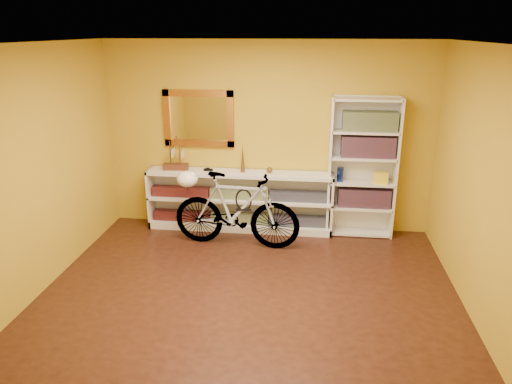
# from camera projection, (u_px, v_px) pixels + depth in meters

# --- Properties ---
(floor) EXTENTS (4.50, 4.00, 0.01)m
(floor) POSITION_uv_depth(u_px,v_px,m) (248.00, 297.00, 5.13)
(floor) COLOR black
(floor) RESTS_ON ground
(ceiling) EXTENTS (4.50, 4.00, 0.01)m
(ceiling) POSITION_uv_depth(u_px,v_px,m) (247.00, 43.00, 4.28)
(ceiling) COLOR silver
(ceiling) RESTS_ON ground
(back_wall) EXTENTS (4.50, 0.01, 2.60)m
(back_wall) POSITION_uv_depth(u_px,v_px,m) (267.00, 138.00, 6.58)
(back_wall) COLOR #B8921B
(back_wall) RESTS_ON ground
(left_wall) EXTENTS (0.01, 4.00, 2.60)m
(left_wall) POSITION_uv_depth(u_px,v_px,m) (33.00, 173.00, 4.96)
(left_wall) COLOR #B8921B
(left_wall) RESTS_ON ground
(right_wall) EXTENTS (0.01, 4.00, 2.60)m
(right_wall) POSITION_uv_depth(u_px,v_px,m) (487.00, 190.00, 4.45)
(right_wall) COLOR #B8921B
(right_wall) RESTS_ON ground
(gilt_mirror) EXTENTS (0.98, 0.06, 0.78)m
(gilt_mirror) POSITION_uv_depth(u_px,v_px,m) (199.00, 119.00, 6.57)
(gilt_mirror) COLOR #97591B
(gilt_mirror) RESTS_ON back_wall
(wall_socket) EXTENTS (0.09, 0.02, 0.09)m
(wall_socket) POSITION_uv_depth(u_px,v_px,m) (329.00, 212.00, 6.80)
(wall_socket) COLOR silver
(wall_socket) RESTS_ON back_wall
(console_unit) EXTENTS (2.60, 0.35, 0.85)m
(console_unit) POSITION_uv_depth(u_px,v_px,m) (240.00, 201.00, 6.73)
(console_unit) COLOR silver
(console_unit) RESTS_ON floor
(cd_row_lower) EXTENTS (2.50, 0.13, 0.14)m
(cd_row_lower) POSITION_uv_depth(u_px,v_px,m) (240.00, 218.00, 6.80)
(cd_row_lower) COLOR black
(cd_row_lower) RESTS_ON console_unit
(cd_row_upper) EXTENTS (2.50, 0.13, 0.14)m
(cd_row_upper) POSITION_uv_depth(u_px,v_px,m) (239.00, 194.00, 6.68)
(cd_row_upper) COLOR navy
(cd_row_upper) RESTS_ON console_unit
(model_ship) EXTENTS (0.36, 0.16, 0.41)m
(model_ship) POSITION_uv_depth(u_px,v_px,m) (175.00, 155.00, 6.63)
(model_ship) COLOR #412012
(model_ship) RESTS_ON console_unit
(toy_car) EXTENTS (0.00, 0.00, 0.00)m
(toy_car) POSITION_uv_depth(u_px,v_px,m) (208.00, 171.00, 6.64)
(toy_car) COLOR black
(toy_car) RESTS_ON console_unit
(bronze_ornament) EXTENTS (0.07, 0.07, 0.38)m
(bronze_ornament) POSITION_uv_depth(u_px,v_px,m) (243.00, 159.00, 6.53)
(bronze_ornament) COLOR brown
(bronze_ornament) RESTS_ON console_unit
(decorative_orb) EXTENTS (0.08, 0.08, 0.08)m
(decorative_orb) POSITION_uv_depth(u_px,v_px,m) (270.00, 170.00, 6.53)
(decorative_orb) COLOR brown
(decorative_orb) RESTS_ON console_unit
(bookcase) EXTENTS (0.90, 0.30, 1.90)m
(bookcase) POSITION_uv_depth(u_px,v_px,m) (362.00, 168.00, 6.40)
(bookcase) COLOR silver
(bookcase) RESTS_ON floor
(book_row_a) EXTENTS (0.70, 0.22, 0.26)m
(book_row_a) POSITION_uv_depth(u_px,v_px,m) (364.00, 197.00, 6.52)
(book_row_a) COLOR maroon
(book_row_a) RESTS_ON bookcase
(book_row_b) EXTENTS (0.70, 0.22, 0.28)m
(book_row_b) POSITION_uv_depth(u_px,v_px,m) (368.00, 146.00, 6.29)
(book_row_b) COLOR maroon
(book_row_b) RESTS_ON bookcase
(book_row_c) EXTENTS (0.70, 0.22, 0.25)m
(book_row_c) POSITION_uv_depth(u_px,v_px,m) (370.00, 121.00, 6.18)
(book_row_c) COLOR navy
(book_row_c) RESTS_ON bookcase
(travel_mug) EXTENTS (0.09, 0.09, 0.19)m
(travel_mug) POSITION_uv_depth(u_px,v_px,m) (340.00, 174.00, 6.44)
(travel_mug) COLOR navy
(travel_mug) RESTS_ON bookcase
(red_tin) EXTENTS (0.12, 0.12, 0.16)m
(red_tin) POSITION_uv_depth(u_px,v_px,m) (350.00, 124.00, 6.25)
(red_tin) COLOR maroon
(red_tin) RESTS_ON bookcase
(yellow_bag) EXTENTS (0.21, 0.16, 0.15)m
(yellow_bag) POSITION_uv_depth(u_px,v_px,m) (381.00, 178.00, 6.37)
(yellow_bag) COLOR yellow
(yellow_bag) RESTS_ON bookcase
(bicycle) EXTENTS (0.58, 1.73, 1.00)m
(bicycle) POSITION_uv_depth(u_px,v_px,m) (236.00, 210.00, 6.18)
(bicycle) COLOR silver
(bicycle) RESTS_ON floor
(helmet) EXTENTS (0.28, 0.26, 0.21)m
(helmet) POSITION_uv_depth(u_px,v_px,m) (187.00, 179.00, 6.18)
(helmet) COLOR white
(helmet) RESTS_ON bicycle
(u_lock) EXTENTS (0.22, 0.02, 0.22)m
(u_lock) POSITION_uv_depth(u_px,v_px,m) (244.00, 200.00, 6.11)
(u_lock) COLOR black
(u_lock) RESTS_ON bicycle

